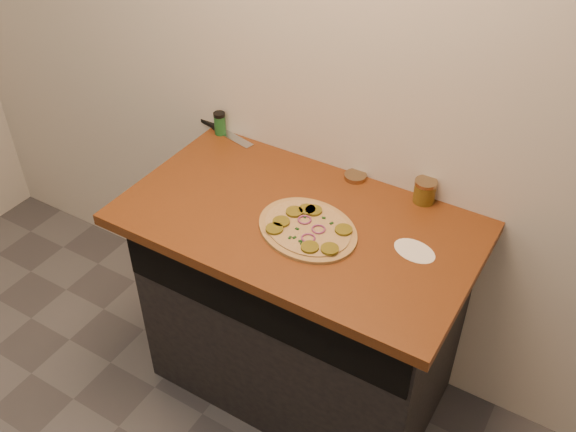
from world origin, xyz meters
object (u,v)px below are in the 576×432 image
Objects in this scene: chefs_knife at (220,129)px; spice_shaker at (220,123)px; pizza at (307,228)px; salsa_jar at (425,191)px.

chefs_knife is 0.05m from spice_shaker.
pizza is 5.27× the size of salsa_jar.
pizza is at bearing -127.41° from salsa_jar.
spice_shaker reaches higher than salsa_jar.
chefs_knife is at bearing 149.47° from pizza.
pizza is 4.76× the size of spice_shaker.
spice_shaker is (0.02, -0.02, 0.04)m from chefs_knife.
pizza is 0.69m from spice_shaker.
pizza reaches higher than chefs_knife.
salsa_jar is at bearing -0.00° from spice_shaker.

